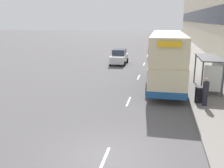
{
  "coord_description": "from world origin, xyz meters",
  "views": [
    {
      "loc": [
        2.01,
        -8.75,
        5.4
      ],
      "look_at": [
        -3.81,
        20.68,
        -2.43
      ],
      "focal_mm": 40.0,
      "sensor_mm": 36.0,
      "label": 1
    }
  ],
  "objects_px": {
    "car_0": "(165,38)",
    "pedestrian_2": "(206,92)",
    "litter_bin": "(199,94)",
    "double_decker_bus_near": "(167,58)",
    "bus_shelter": "(212,68)",
    "car_1": "(119,57)",
    "car_2": "(165,47)"
  },
  "relations": [
    {
      "from": "double_decker_bus_near",
      "to": "pedestrian_2",
      "type": "height_order",
      "value": "double_decker_bus_near"
    },
    {
      "from": "car_1",
      "to": "car_0",
      "type": "bearing_deg",
      "value": -99.6
    },
    {
      "from": "bus_shelter",
      "to": "car_0",
      "type": "xyz_separation_m",
      "value": [
        -3.05,
        44.78,
        -1.02
      ]
    },
    {
      "from": "pedestrian_2",
      "to": "litter_bin",
      "type": "distance_m",
      "value": 0.79
    },
    {
      "from": "litter_bin",
      "to": "double_decker_bus_near",
      "type": "bearing_deg",
      "value": 113.48
    },
    {
      "from": "bus_shelter",
      "to": "car_2",
      "type": "distance_m",
      "value": 23.56
    },
    {
      "from": "double_decker_bus_near",
      "to": "car_0",
      "type": "bearing_deg",
      "value": 89.68
    },
    {
      "from": "car_0",
      "to": "litter_bin",
      "type": "distance_m",
      "value": 48.04
    },
    {
      "from": "double_decker_bus_near",
      "to": "bus_shelter",
      "type": "bearing_deg",
      "value": -25.24
    },
    {
      "from": "car_1",
      "to": "litter_bin",
      "type": "height_order",
      "value": "car_1"
    },
    {
      "from": "car_1",
      "to": "litter_bin",
      "type": "xyz_separation_m",
      "value": [
        7.6,
        -13.86,
        -0.22
      ]
    },
    {
      "from": "car_0",
      "to": "litter_bin",
      "type": "bearing_deg",
      "value": -87.82
    },
    {
      "from": "car_0",
      "to": "car_2",
      "type": "xyz_separation_m",
      "value": [
        -0.17,
        -21.47,
        -0.01
      ]
    },
    {
      "from": "bus_shelter",
      "to": "pedestrian_2",
      "type": "distance_m",
      "value": 4.05
    },
    {
      "from": "bus_shelter",
      "to": "car_1",
      "type": "xyz_separation_m",
      "value": [
        -8.83,
        10.63,
        -0.99
      ]
    },
    {
      "from": "bus_shelter",
      "to": "car_1",
      "type": "height_order",
      "value": "bus_shelter"
    },
    {
      "from": "car_1",
      "to": "car_2",
      "type": "relative_size",
      "value": 0.97
    },
    {
      "from": "pedestrian_2",
      "to": "double_decker_bus_near",
      "type": "bearing_deg",
      "value": 113.5
    },
    {
      "from": "car_0",
      "to": "pedestrian_2",
      "type": "xyz_separation_m",
      "value": [
        2.11,
        -48.63,
        0.21
      ]
    },
    {
      "from": "car_0",
      "to": "pedestrian_2",
      "type": "relative_size",
      "value": 2.45
    },
    {
      "from": "car_1",
      "to": "pedestrian_2",
      "type": "distance_m",
      "value": 16.49
    },
    {
      "from": "bus_shelter",
      "to": "pedestrian_2",
      "type": "relative_size",
      "value": 2.33
    },
    {
      "from": "double_decker_bus_near",
      "to": "pedestrian_2",
      "type": "relative_size",
      "value": 6.34
    },
    {
      "from": "car_1",
      "to": "double_decker_bus_near",
      "type": "bearing_deg",
      "value": 121.34
    },
    {
      "from": "car_0",
      "to": "pedestrian_2",
      "type": "bearing_deg",
      "value": -87.52
    },
    {
      "from": "bus_shelter",
      "to": "double_decker_bus_near",
      "type": "relative_size",
      "value": 0.37
    },
    {
      "from": "double_decker_bus_near",
      "to": "car_1",
      "type": "xyz_separation_m",
      "value": [
        -5.53,
        9.08,
        -1.4
      ]
    },
    {
      "from": "car_0",
      "to": "car_1",
      "type": "height_order",
      "value": "car_1"
    },
    {
      "from": "litter_bin",
      "to": "car_0",
      "type": "bearing_deg",
      "value": 92.18
    },
    {
      "from": "bus_shelter",
      "to": "double_decker_bus_near",
      "type": "height_order",
      "value": "double_decker_bus_near"
    },
    {
      "from": "litter_bin",
      "to": "car_2",
      "type": "bearing_deg",
      "value": 94.3
    },
    {
      "from": "car_2",
      "to": "litter_bin",
      "type": "relative_size",
      "value": 4.0
    }
  ]
}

